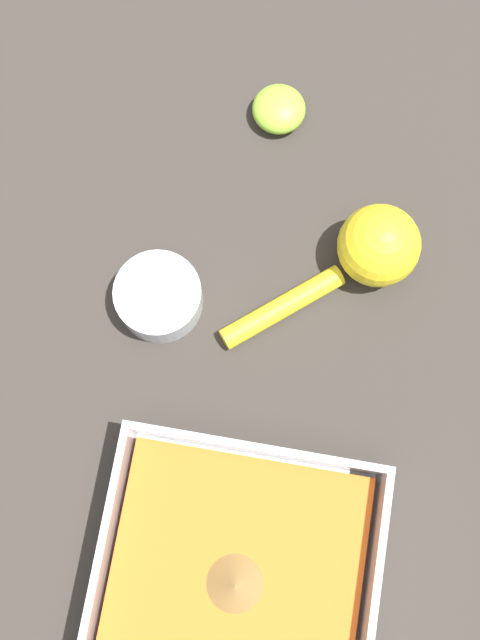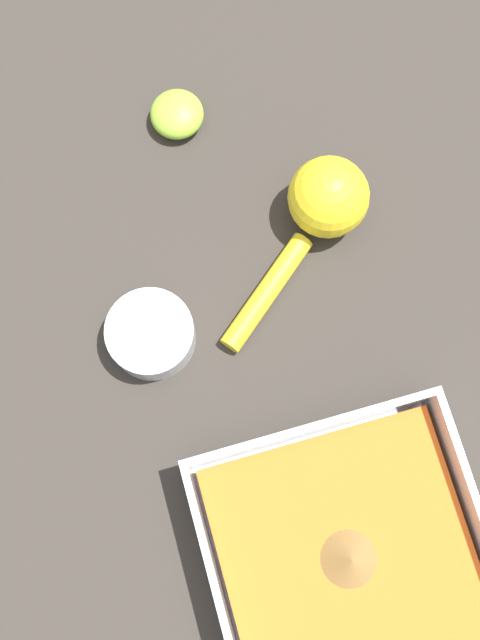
{
  "view_description": "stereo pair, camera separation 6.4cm",
  "coord_description": "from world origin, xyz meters",
  "px_view_note": "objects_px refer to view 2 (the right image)",
  "views": [
    {
      "loc": [
        -0.0,
        -0.06,
        0.65
      ],
      "look_at": [
        0.02,
        -0.2,
        0.03
      ],
      "focal_mm": 42.0,
      "sensor_mm": 36.0,
      "label": 1
    },
    {
      "loc": [
        0.06,
        -0.07,
        0.65
      ],
      "look_at": [
        0.02,
        -0.2,
        0.03
      ],
      "focal_mm": 42.0,
      "sensor_mm": 36.0,
      "label": 2
    }
  ],
  "objects_px": {
    "lemon_squeezer": "(322,207)",
    "lemon_half": "(177,114)",
    "spice_bowl": "(151,335)",
    "square_dish": "(346,557)"
  },
  "relations": [
    {
      "from": "lemon_squeezer",
      "to": "lemon_half",
      "type": "bearing_deg",
      "value": 86.74
    },
    {
      "from": "lemon_squeezer",
      "to": "lemon_half",
      "type": "height_order",
      "value": "lemon_squeezer"
    },
    {
      "from": "spice_bowl",
      "to": "lemon_squeezer",
      "type": "distance_m",
      "value": 0.19
    },
    {
      "from": "lemon_squeezer",
      "to": "lemon_half",
      "type": "relative_size",
      "value": 3.21
    },
    {
      "from": "lemon_squeezer",
      "to": "lemon_half",
      "type": "distance_m",
      "value": 0.17
    },
    {
      "from": "lemon_half",
      "to": "lemon_squeezer",
      "type": "bearing_deg",
      "value": 126.71
    },
    {
      "from": "spice_bowl",
      "to": "lemon_half",
      "type": "relative_size",
      "value": 1.51
    },
    {
      "from": "square_dish",
      "to": "lemon_half",
      "type": "relative_size",
      "value": 4.31
    },
    {
      "from": "spice_bowl",
      "to": "lemon_squeezer",
      "type": "xyz_separation_m",
      "value": [
        -0.17,
        -0.07,
        0.02
      ]
    },
    {
      "from": "spice_bowl",
      "to": "lemon_half",
      "type": "height_order",
      "value": "spice_bowl"
    }
  ]
}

